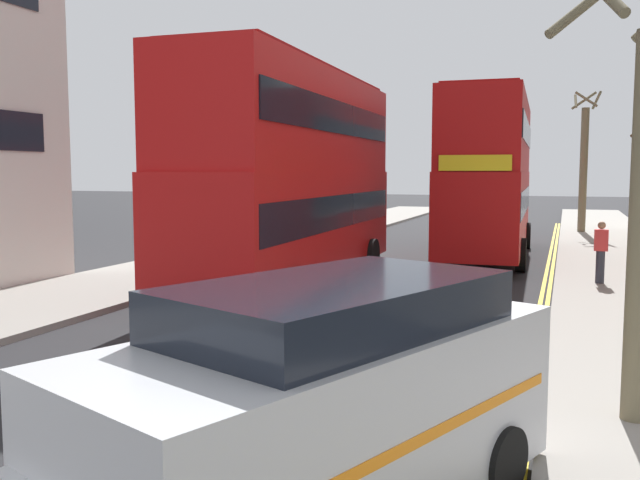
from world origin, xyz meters
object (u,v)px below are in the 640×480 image
Objects in this scene: double_decker_bus_oncoming at (489,172)px; pedestrian_far at (601,251)px; taxi_minivan at (319,406)px; double_decker_bus_away at (293,172)px.

pedestrian_far is at bearing -58.68° from double_decker_bus_oncoming.
double_decker_bus_oncoming is 19.75m from taxi_minivan.
double_decker_bus_oncoming reaches higher than pedestrian_far.
taxi_minivan is at bearing -88.07° from double_decker_bus_oncoming.
pedestrian_far is (2.82, 13.92, -0.08)m from taxi_minivan.
double_decker_bus_away is at bearing -115.71° from double_decker_bus_oncoming.
double_decker_bus_oncoming is 2.11× the size of taxi_minivan.
pedestrian_far is (7.54, 2.72, -2.04)m from double_decker_bus_away.
double_decker_bus_away and double_decker_bus_oncoming have the same top height.
double_decker_bus_away reaches higher than taxi_minivan.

